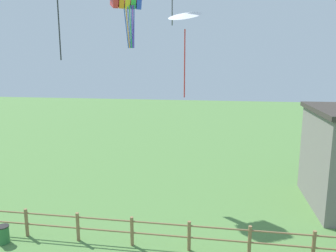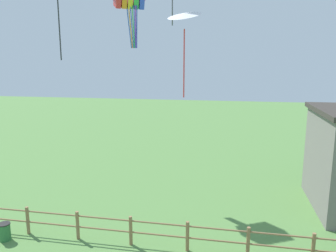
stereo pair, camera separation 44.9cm
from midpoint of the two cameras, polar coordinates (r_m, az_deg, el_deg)
wooden_fence at (r=13.85m, az=-2.36°, el=-17.91°), size 21.24×0.14×1.24m
trash_bin at (r=15.97m, az=-27.51°, el=-16.40°), size 0.50×0.50×0.76m
kite_white_delta at (r=13.45m, az=1.98°, el=18.58°), size 1.71×1.68×3.51m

